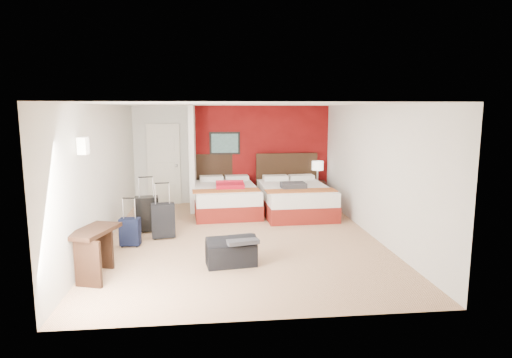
{
  "coord_description": "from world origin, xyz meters",
  "views": [
    {
      "loc": [
        -0.58,
        -7.91,
        2.43
      ],
      "look_at": [
        0.35,
        0.8,
        1.0
      ],
      "focal_mm": 30.44,
      "sensor_mm": 36.0,
      "label": 1
    }
  ],
  "objects": [
    {
      "name": "jacket_bundle",
      "position": [
        1.28,
        1.56,
        0.71
      ],
      "size": [
        0.56,
        0.45,
        0.13
      ],
      "primitive_type": "cube",
      "rotation": [
        0.0,
        0.0,
        0.04
      ],
      "color": "#393A3F",
      "rests_on": "bed_right"
    },
    {
      "name": "room_walls",
      "position": [
        -1.4,
        1.42,
        1.26
      ],
      "size": [
        5.02,
        6.52,
        2.5
      ],
      "color": "silver",
      "rests_on": "ground"
    },
    {
      "name": "jacket_draped",
      "position": [
        -0.13,
        -1.45,
        0.42
      ],
      "size": [
        0.56,
        0.51,
        0.06
      ],
      "primitive_type": "cube",
      "rotation": [
        0.0,
        0.0,
        0.22
      ],
      "color": "#38383D",
      "rests_on": "duffel_bag"
    },
    {
      "name": "partition_wall",
      "position": [
        -1.0,
        2.61,
        1.25
      ],
      "size": [
        0.12,
        1.2,
        2.5
      ],
      "primitive_type": "cube",
      "color": "silver",
      "rests_on": "ground"
    },
    {
      "name": "suitcase_navy",
      "position": [
        -2.01,
        -0.28,
        0.24
      ],
      "size": [
        0.36,
        0.24,
        0.48
      ],
      "primitive_type": "cube",
      "rotation": [
        0.0,
        0.0,
        -0.09
      ],
      "color": "black",
      "rests_on": "ground"
    },
    {
      "name": "duffel_bag",
      "position": [
        -0.28,
        -1.4,
        0.19
      ],
      "size": [
        0.81,
        0.5,
        0.39
      ],
      "primitive_type": "cube",
      "rotation": [
        0.0,
        0.0,
        0.13
      ],
      "color": "black",
      "rests_on": "ground"
    },
    {
      "name": "bed_left",
      "position": [
        -0.24,
        2.14,
        0.31
      ],
      "size": [
        1.6,
        2.17,
        0.62
      ],
      "primitive_type": "cube",
      "rotation": [
        0.0,
        0.0,
        0.07
      ],
      "color": "white",
      "rests_on": "ground"
    },
    {
      "name": "suitcase_charcoal",
      "position": [
        -1.48,
        0.17,
        0.32
      ],
      "size": [
        0.47,
        0.33,
        0.63
      ],
      "primitive_type": "cube",
      "rotation": [
        0.0,
        0.0,
        0.16
      ],
      "color": "black",
      "rests_on": "ground"
    },
    {
      "name": "nightstand",
      "position": [
        2.16,
        2.9,
        0.29
      ],
      "size": [
        0.45,
        0.45,
        0.57
      ],
      "primitive_type": "cube",
      "rotation": [
        0.0,
        0.0,
        -0.1
      ],
      "color": "black",
      "rests_on": "ground"
    },
    {
      "name": "desk",
      "position": [
        -2.26,
        -1.69,
        0.36
      ],
      "size": [
        0.68,
        0.96,
        0.72
      ],
      "primitive_type": "cube",
      "rotation": [
        0.0,
        0.0,
        -0.31
      ],
      "color": "black",
      "rests_on": "ground"
    },
    {
      "name": "bed_right",
      "position": [
        1.38,
        1.86,
        0.32
      ],
      "size": [
        1.59,
        2.22,
        0.65
      ],
      "primitive_type": "cube",
      "rotation": [
        0.0,
        0.0,
        0.04
      ],
      "color": "white",
      "rests_on": "ground"
    },
    {
      "name": "red_accent_panel",
      "position": [
        0.75,
        3.23,
        1.25
      ],
      "size": [
        3.5,
        0.04,
        2.5
      ],
      "primitive_type": "cube",
      "color": "maroon",
      "rests_on": "ground"
    },
    {
      "name": "table_lamp",
      "position": [
        2.16,
        2.9,
        0.83
      ],
      "size": [
        0.38,
        0.38,
        0.52
      ],
      "primitive_type": "cylinder",
      "rotation": [
        0.0,
        0.0,
        -0.38
      ],
      "color": "white",
      "rests_on": "nightstand"
    },
    {
      "name": "red_suitcase_open",
      "position": [
        -0.14,
        2.04,
        0.68
      ],
      "size": [
        0.65,
        0.89,
        0.11
      ],
      "primitive_type": "cube",
      "rotation": [
        0.0,
        0.0,
        -0.01
      ],
      "color": "#B30F23",
      "rests_on": "bed_left"
    },
    {
      "name": "ground",
      "position": [
        0.0,
        0.0,
        0.0
      ],
      "size": [
        6.5,
        6.5,
        0.0
      ],
      "primitive_type": "plane",
      "color": "tan",
      "rests_on": "ground"
    },
    {
      "name": "entry_door",
      "position": [
        -1.75,
        3.2,
        1.02
      ],
      "size": [
        0.82,
        0.06,
        2.05
      ],
      "primitive_type": "cube",
      "color": "silver",
      "rests_on": "ground"
    },
    {
      "name": "suitcase_black",
      "position": [
        -1.84,
        0.66,
        0.34
      ],
      "size": [
        0.49,
        0.34,
        0.68
      ],
      "primitive_type": "cube",
      "rotation": [
        0.0,
        0.0,
        0.14
      ],
      "color": "black",
      "rests_on": "ground"
    }
  ]
}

